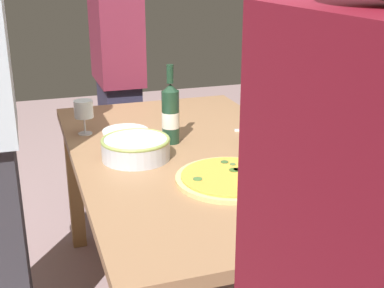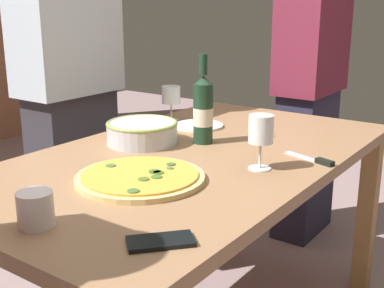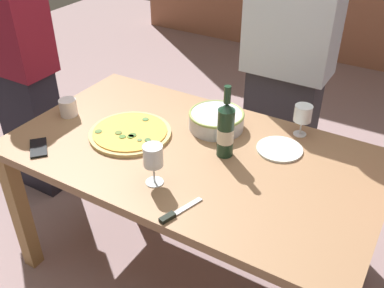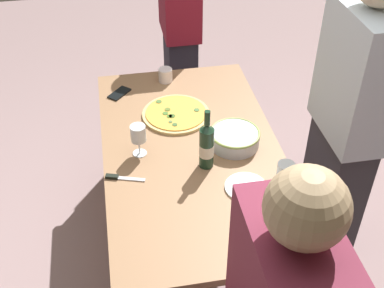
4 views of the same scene
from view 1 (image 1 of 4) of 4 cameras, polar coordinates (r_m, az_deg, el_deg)
name	(u,v)px [view 1 (image 1 of 4)]	position (r m, az deg, el deg)	size (l,w,h in m)	color
dining_table	(192,174)	(2.04, 0.00, -3.34)	(1.60, 0.90, 0.75)	#956D4B
pizza	(231,178)	(1.75, 4.30, -3.78)	(0.37, 0.37, 0.02)	#DABB75
serving_bowl	(136,148)	(1.93, -6.18, -0.43)	(0.26, 0.26, 0.08)	silver
wine_bottle	(171,113)	(2.07, -2.38, 3.40)	(0.07, 0.07, 0.32)	#1B3825
wine_glass_near_pizza	(84,111)	(2.23, -11.85, 3.60)	(0.08, 0.08, 0.15)	white
wine_glass_by_bottle	(257,118)	(2.05, 7.15, 2.89)	(0.08, 0.08, 0.17)	white
cup_amber	(286,219)	(1.44, 10.27, -8.11)	(0.08, 0.08, 0.08)	white
side_plate	(125,131)	(2.25, -7.35, 1.42)	(0.20, 0.20, 0.01)	white
cell_phone	(354,201)	(1.67, 17.41, -6.05)	(0.07, 0.14, 0.01)	black
pizza_knife	(262,129)	(2.28, 7.76, 1.60)	(0.08, 0.19, 0.02)	silver
person_guest_right	(118,79)	(3.05, -8.16, 7.13)	(0.45, 0.24, 1.60)	#2A283E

